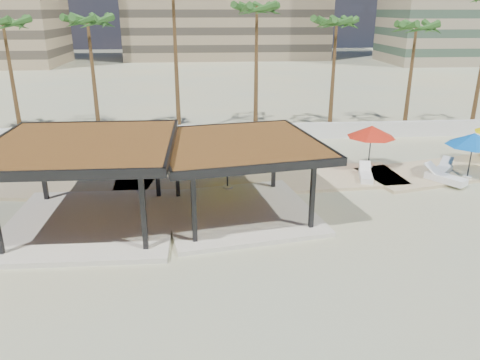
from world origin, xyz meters
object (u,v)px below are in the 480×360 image
at_px(pavilion_west, 85,176).
at_px(lounger_b, 366,175).
at_px(lounger_d, 442,170).
at_px(lounger_c, 445,178).
at_px(pavilion_central, 239,171).
at_px(umbrella_c, 372,132).

bearing_deg(pavilion_west, lounger_b, 18.17).
height_order(pavilion_west, lounger_d, pavilion_west).
height_order(lounger_b, lounger_c, lounger_c).
height_order(pavilion_central, lounger_b, pavilion_central).
bearing_deg(lounger_c, pavilion_central, 69.67).
relative_size(pavilion_central, lounger_d, 4.14).
bearing_deg(pavilion_west, umbrella_c, 23.93).
relative_size(pavilion_central, umbrella_c, 2.37).
bearing_deg(lounger_c, pavilion_west, 66.46).
relative_size(umbrella_c, lounger_c, 1.50).
height_order(lounger_c, lounger_d, lounger_c).
distance_m(pavilion_west, umbrella_c, 16.31).
bearing_deg(umbrella_c, pavilion_central, -144.81).
xyz_separation_m(pavilion_west, umbrella_c, (14.97, 6.48, 0.04)).
relative_size(umbrella_c, lounger_d, 1.75).
height_order(lounger_b, lounger_d, lounger_d).
xyz_separation_m(pavilion_west, lounger_c, (18.30, 3.66, -1.93)).
relative_size(lounger_b, lounger_d, 1.05).
distance_m(lounger_c, lounger_d, 1.45).
relative_size(pavilion_west, lounger_c, 3.36).
xyz_separation_m(lounger_c, lounger_d, (0.53, 1.35, -0.02)).
bearing_deg(lounger_d, pavilion_west, 148.03).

